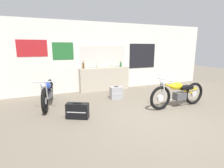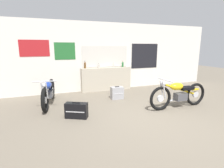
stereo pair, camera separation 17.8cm
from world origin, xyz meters
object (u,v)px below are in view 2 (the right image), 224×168
Objects in this scene: bottle_left_center at (99,66)px; motorcycle_yellow at (179,94)px; bottle_leftmost at (85,65)px; motorcycle_blue at (49,92)px; bottle_right_center at (123,64)px; hard_case_black at (76,110)px; bottle_center at (113,65)px; hard_case_silver at (117,93)px.

motorcycle_yellow is at bearing -60.37° from bottle_left_center.
bottle_leftmost is 2.00m from motorcycle_blue.
bottle_right_center is 0.13× the size of motorcycle_blue.
bottle_left_center is (0.58, 0.01, -0.06)m from bottle_leftmost.
motorcycle_blue reaches higher than hard_case_black.
bottle_center is at bearing 177.44° from bottle_right_center.
hard_case_silver is (-1.39, 1.50, -0.21)m from motorcycle_yellow.
motorcycle_blue is (-2.02, -1.21, -0.63)m from bottle_left_center.
bottle_left_center is 2.44m from motorcycle_blue.
motorcycle_yellow is at bearing -47.09° from hard_case_silver.
bottle_leftmost is at bearing 72.89° from hard_case_black.
bottle_leftmost is 2.86m from hard_case_black.
bottle_left_center reaches higher than motorcycle_blue.
bottle_center is at bearing 24.14° from motorcycle_blue.
bottle_left_center is 0.09× the size of motorcycle_yellow.
hard_case_black is at bearing -143.15° from hard_case_silver.
hard_case_black is (-3.02, 0.28, -0.23)m from motorcycle_yellow.
motorcycle_blue is 2.28m from hard_case_silver.
motorcycle_blue is at bearing -155.86° from bottle_center.
bottle_leftmost is 3.69m from motorcycle_yellow.
bottle_right_center is 1.79m from hard_case_silver.
bottle_left_center is 0.64m from bottle_center.
bottle_left_center is at bearing 178.16° from bottle_center.
bottle_left_center is 1.64m from hard_case_silver.
hard_case_black is at bearing -127.90° from bottle_center.
bottle_right_center is (0.42, -0.02, 0.03)m from bottle_center.
hard_case_silver is at bearing 36.85° from hard_case_black.
bottle_center is at bearing 74.17° from hard_case_silver.
bottle_left_center is at bearing 119.63° from motorcycle_yellow.
motorcycle_blue is (-1.44, -1.20, -0.68)m from bottle_leftmost.
motorcycle_blue is (-3.66, 1.67, -0.01)m from motorcycle_yellow.
motorcycle_yellow reaches higher than hard_case_silver.
bottle_leftmost is 1.21m from bottle_center.
bottle_leftmost is 1.61× the size of bottle_center.
bottle_left_center is 3.06m from hard_case_black.
motorcycle_yellow is 3.04m from hard_case_black.
motorcycle_yellow reaches higher than motorcycle_blue.
bottle_leftmost is 1.63m from bottle_right_center.
bottle_left_center is 0.08× the size of motorcycle_blue.
bottle_right_center is 0.43× the size of hard_case_black.
bottle_left_center is 3.37m from motorcycle_yellow.
bottle_leftmost is 1.15× the size of bottle_right_center.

